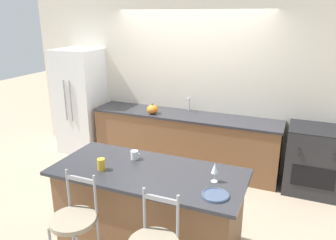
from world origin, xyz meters
The scene contains 13 objects.
ground_plane centered at (0.00, 0.00, 0.00)m, with size 18.00×18.00×0.00m, color tan.
wall_back centered at (0.00, 0.67, 1.35)m, with size 6.00×0.07×2.70m.
back_counter centered at (0.00, 0.36, 0.46)m, with size 3.04×0.66×0.91m.
sink_faucet centered at (0.00, 0.56, 1.05)m, with size 0.02×0.13×0.22m.
kitchen_island centered at (0.34, -1.69, 0.47)m, with size 1.95×0.88×0.93m.
refrigerator centered at (-1.97, 0.32, 0.93)m, with size 0.75×0.69×1.86m.
oven_range centered at (1.95, 0.33, 0.47)m, with size 0.75×0.67×0.95m.
bar_stool_near centered at (-0.05, -2.38, 0.59)m, with size 0.41×0.41×1.10m.
dinner_plate centered at (1.09, -1.90, 0.94)m, with size 0.24×0.24×0.02m.
wine_glass centered at (1.02, -1.65, 1.07)m, with size 0.07×0.07×0.19m.
coffee_mug centered at (0.09, -1.50, 0.98)m, with size 0.11×0.08×0.09m.
tumbler_cup centered at (-0.10, -1.85, 0.99)m, with size 0.08×0.08×0.12m.
pumpkin_decoration centered at (-0.49, 0.19, 0.98)m, with size 0.18×0.18×0.16m.
Camera 1 is at (1.67, -4.35, 2.43)m, focal length 35.00 mm.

